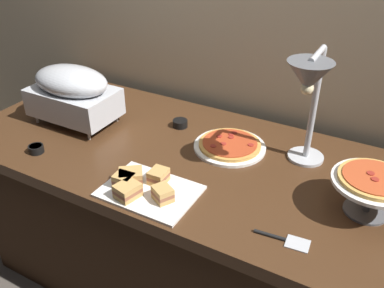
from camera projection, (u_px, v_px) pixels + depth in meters
The scene contains 11 objects.
ground_plane at pixel (185, 281), 2.08m from camera, with size 8.00×8.00×0.00m, color #4C443D.
back_wall at pixel (239, 14), 1.84m from camera, with size 4.40×0.04×2.40m, color #C6B593.
buffet_table at pixel (184, 222), 1.88m from camera, with size 1.90×0.84×0.76m.
chafing_dish at pixel (73, 92), 1.84m from camera, with size 0.38×0.24×0.26m.
heat_lamp at pixel (309, 87), 1.37m from camera, with size 0.15×0.30×0.46m.
pizza_plate_front at pixel (230, 145), 1.71m from camera, with size 0.29×0.29×0.03m.
pizza_plate_center at pixel (373, 184), 1.32m from camera, with size 0.26×0.26×0.15m.
sandwich_platter at pixel (143, 187), 1.46m from camera, with size 0.33×0.24×0.06m.
sauce_cup_near at pixel (180, 123), 1.86m from camera, with size 0.07×0.07×0.03m.
sauce_cup_far at pixel (36, 149), 1.68m from camera, with size 0.06×0.06×0.03m.
serving_spatula at pixel (284, 240), 1.26m from camera, with size 0.17×0.06×0.01m.
Camera 1 is at (0.72, -1.23, 1.66)m, focal length 39.19 mm.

